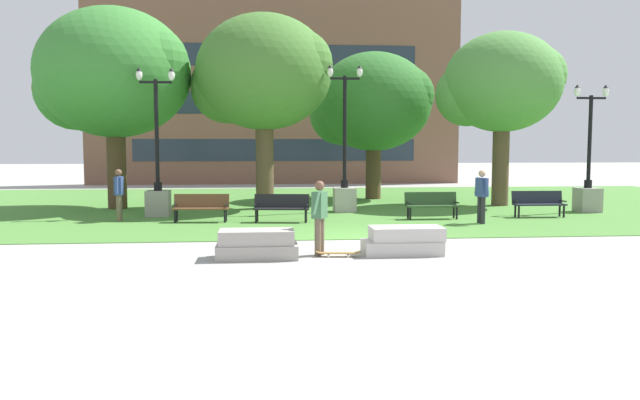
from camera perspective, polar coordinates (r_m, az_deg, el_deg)
The scene contains 20 objects.
ground_plane at distance 16.65m, azimuth 3.61°, elevation -3.66°, with size 140.00×140.00×0.00m, color #A3A09B.
grass_lawn at distance 26.50m, azimuth 0.31°, elevation -0.39°, with size 40.00×20.00×0.02m, color #4C8438.
concrete_block_center at distance 13.97m, azimuth -5.79°, elevation -4.08°, with size 1.80×0.90×0.64m.
concrete_block_left at distance 14.55m, azimuth 7.67°, elevation -3.74°, with size 1.83×0.90×0.64m.
person_skateboarder at distance 14.19m, azimuth -0.05°, elevation -1.23°, with size 0.50×1.15×1.71m.
skateboard at distance 14.13m, azimuth 1.68°, elevation -4.87°, with size 1.04×0.31×0.14m.
park_bench_near_left at distance 21.49m, azimuth 10.17°, elevation -0.32°, with size 1.80×0.55×0.90m.
park_bench_near_right at distance 20.68m, azimuth -10.82°, elevation -0.54°, with size 1.83×0.64×0.90m.
park_bench_far_left at distance 22.99m, azimuth 19.34°, elevation -0.18°, with size 1.81×0.56×0.90m.
park_bench_far_right at distance 20.31m, azimuth -3.54°, elevation -0.56°, with size 1.85×0.74×0.90m.
lamp_post_right at distance 22.63m, azimuth -14.60°, elevation 1.20°, with size 1.32×0.80×5.17m.
lamp_post_left at distance 25.37m, azimuth 23.30°, elevation 1.18°, with size 1.32×0.80×4.73m.
lamp_post_center at distance 23.42m, azimuth 2.26°, elevation 1.60°, with size 1.32×0.80×5.45m.
tree_far_left at distance 25.99m, azimuth -18.47°, elevation 10.79°, with size 6.20×5.90×7.81m.
tree_near_left at distance 29.18m, azimuth 4.80°, elevation 8.80°, with size 5.59×5.32×6.76m.
tree_near_right at distance 26.97m, azimuth 16.22°, elevation 10.12°, with size 5.02×4.78×7.10m.
tree_far_right at distance 24.76m, azimuth -5.30°, elevation 11.36°, with size 5.52×5.26×7.55m.
person_bystander_near_lawn at distance 20.46m, azimuth 14.56°, elevation 0.58°, with size 0.32×0.82×1.71m.
person_bystander_far_lawn at distance 21.53m, azimuth -17.91°, elevation 0.71°, with size 0.24×0.78×1.71m.
building_facade_distant at distance 40.92m, azimuth -4.11°, elevation 10.01°, with size 24.07×1.03×12.16m.
Camera 1 is at (-2.53, -16.26, 2.52)m, focal length 35.00 mm.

